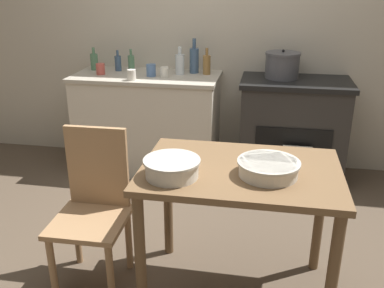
% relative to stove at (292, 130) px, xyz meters
% --- Properties ---
extents(ground_plane, '(14.00, 14.00, 0.00)m').
position_rel_stove_xyz_m(ground_plane, '(-0.73, -1.28, -0.44)').
color(ground_plane, brown).
extents(wall_back, '(8.00, 0.07, 2.55)m').
position_rel_stove_xyz_m(wall_back, '(-0.73, 0.30, 0.83)').
color(wall_back, beige).
rests_on(wall_back, ground_plane).
extents(counter_cabinet, '(1.27, 0.62, 0.88)m').
position_rel_stove_xyz_m(counter_cabinet, '(-1.28, -0.03, -0.00)').
color(counter_cabinet, beige).
rests_on(counter_cabinet, ground_plane).
extents(stove, '(0.91, 0.57, 0.88)m').
position_rel_stove_xyz_m(stove, '(0.00, 0.00, 0.00)').
color(stove, '#2D2B28').
rests_on(stove, ground_plane).
extents(work_table, '(1.01, 0.69, 0.77)m').
position_rel_stove_xyz_m(work_table, '(-0.34, -1.60, 0.21)').
color(work_table, brown).
rests_on(work_table, ground_plane).
extents(chair, '(0.41, 0.41, 0.90)m').
position_rel_stove_xyz_m(chair, '(-1.16, -1.60, 0.03)').
color(chair, '#A87F56').
rests_on(chair, ground_plane).
extents(flour_sack, '(0.23, 0.16, 0.41)m').
position_rel_stove_xyz_m(flour_sack, '(0.04, -0.39, -0.23)').
color(flour_sack, beige).
rests_on(flour_sack, ground_plane).
extents(stock_pot, '(0.29, 0.29, 0.24)m').
position_rel_stove_xyz_m(stock_pot, '(-0.12, 0.05, 0.55)').
color(stock_pot, '#4C4C51').
rests_on(stock_pot, stove).
extents(mixing_bowl_large, '(0.31, 0.31, 0.08)m').
position_rel_stove_xyz_m(mixing_bowl_large, '(-0.20, -1.67, 0.38)').
color(mixing_bowl_large, silver).
rests_on(mixing_bowl_large, work_table).
extents(mixing_bowl_small, '(0.28, 0.28, 0.09)m').
position_rel_stove_xyz_m(mixing_bowl_small, '(-0.66, -1.76, 0.38)').
color(mixing_bowl_small, silver).
rests_on(mixing_bowl_small, work_table).
extents(bottle_far_left, '(0.07, 0.07, 0.20)m').
position_rel_stove_xyz_m(bottle_far_left, '(-1.80, 0.08, 0.52)').
color(bottle_far_left, '#517F5B').
rests_on(bottle_far_left, counter_cabinet).
extents(bottle_left, '(0.06, 0.06, 0.20)m').
position_rel_stove_xyz_m(bottle_left, '(-1.45, 0.08, 0.51)').
color(bottle_left, '#517F5B').
rests_on(bottle_left, counter_cabinet).
extents(bottle_mid_left, '(0.08, 0.08, 0.24)m').
position_rel_stove_xyz_m(bottle_mid_left, '(-1.00, 0.03, 0.53)').
color(bottle_mid_left, silver).
rests_on(bottle_mid_left, counter_cabinet).
extents(bottle_center_left, '(0.07, 0.07, 0.23)m').
position_rel_stove_xyz_m(bottle_center_left, '(-0.77, 0.08, 0.53)').
color(bottle_center_left, olive).
rests_on(bottle_center_left, counter_cabinet).
extents(bottle_center, '(0.06, 0.06, 0.18)m').
position_rel_stove_xyz_m(bottle_center, '(-1.58, 0.09, 0.51)').
color(bottle_center, '#3D5675').
rests_on(bottle_center, counter_cabinet).
extents(bottle_center_right, '(0.08, 0.08, 0.30)m').
position_rel_stove_xyz_m(bottle_center_right, '(-0.88, 0.11, 0.55)').
color(bottle_center_right, '#3D5675').
rests_on(bottle_center_right, counter_cabinet).
extents(cup_mid_right, '(0.08, 0.08, 0.09)m').
position_rel_stove_xyz_m(cup_mid_right, '(-1.68, -0.09, 0.49)').
color(cup_mid_right, '#B74C42').
rests_on(cup_mid_right, counter_cabinet).
extents(cup_right, '(0.07, 0.07, 0.08)m').
position_rel_stove_xyz_m(cup_right, '(-1.10, -0.09, 0.48)').
color(cup_right, silver).
rests_on(cup_right, counter_cabinet).
extents(cup_far_right, '(0.07, 0.07, 0.09)m').
position_rel_stove_xyz_m(cup_far_right, '(-1.34, -0.25, 0.48)').
color(cup_far_right, silver).
rests_on(cup_far_right, counter_cabinet).
extents(cup_end_right, '(0.08, 0.08, 0.10)m').
position_rel_stove_xyz_m(cup_end_right, '(-1.22, -0.09, 0.49)').
color(cup_end_right, '#4C6B99').
rests_on(cup_end_right, counter_cabinet).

